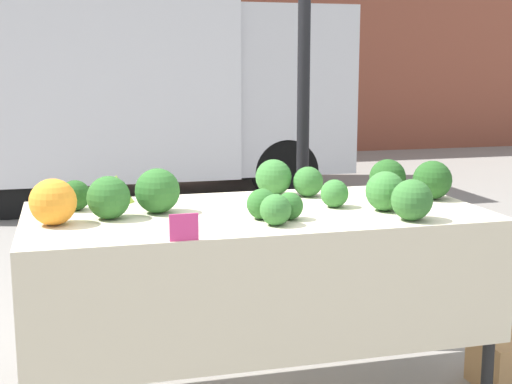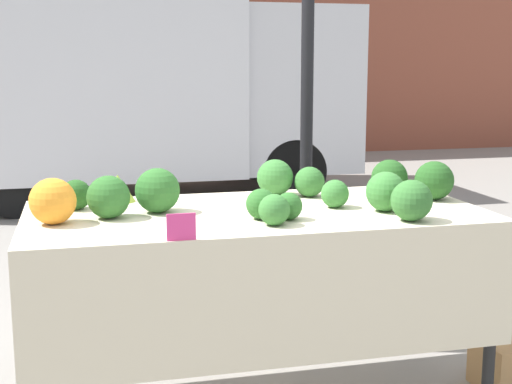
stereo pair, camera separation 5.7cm
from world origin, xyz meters
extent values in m
cylinder|color=black|center=(0.51, 0.91, 1.22)|extent=(0.07, 0.07, 2.45)
cube|color=silver|center=(-0.53, 5.31, 1.57)|extent=(3.00, 2.21, 2.50)
cube|color=silver|center=(1.63, 5.31, 1.22)|extent=(1.32, 2.03, 1.80)
cylinder|color=black|center=(1.49, 4.40, 0.35)|extent=(0.71, 0.22, 0.71)
cylinder|color=black|center=(1.49, 6.21, 0.35)|extent=(0.71, 0.22, 0.71)
cylinder|color=black|center=(-1.36, 4.40, 0.35)|extent=(0.71, 0.22, 0.71)
cylinder|color=black|center=(-1.36, 6.21, 0.35)|extent=(0.71, 0.22, 0.71)
cube|color=beige|center=(0.00, 0.00, 0.87)|extent=(1.93, 0.91, 0.03)
cube|color=beige|center=(0.00, -0.45, 0.61)|extent=(1.93, 0.01, 0.49)
cylinder|color=black|center=(-0.91, -0.40, 0.43)|extent=(0.05, 0.05, 0.85)
cylinder|color=black|center=(0.91, -0.40, 0.43)|extent=(0.05, 0.05, 0.85)
cylinder|color=black|center=(-0.91, 0.40, 0.43)|extent=(0.05, 0.05, 0.85)
cylinder|color=black|center=(0.91, 0.40, 0.43)|extent=(0.05, 0.05, 0.85)
sphere|color=orange|center=(-0.83, -0.07, 0.97)|extent=(0.18, 0.18, 0.18)
cone|color=#93B238|center=(-0.56, 0.34, 0.94)|extent=(0.15, 0.15, 0.12)
sphere|color=#387533|center=(0.17, 0.32, 0.97)|extent=(0.17, 0.17, 0.17)
sphere|color=#23511E|center=(-0.74, 0.20, 0.95)|extent=(0.13, 0.13, 0.13)
sphere|color=#336B2D|center=(0.55, -0.35, 0.97)|extent=(0.17, 0.17, 0.17)
sphere|color=#336B2D|center=(0.32, 0.25, 0.95)|extent=(0.14, 0.14, 0.14)
sphere|color=#23511E|center=(0.70, 0.19, 0.97)|extent=(0.17, 0.17, 0.17)
sphere|color=#387533|center=(0.35, -0.02, 0.94)|extent=(0.12, 0.12, 0.12)
sphere|color=#2D6628|center=(0.08, -0.21, 0.94)|extent=(0.11, 0.11, 0.11)
sphere|color=#2D6628|center=(-0.02, -0.17, 0.94)|extent=(0.12, 0.12, 0.12)
sphere|color=#2D6628|center=(-0.41, 0.06, 0.98)|extent=(0.19, 0.19, 0.19)
sphere|color=#387533|center=(0.00, -0.29, 0.94)|extent=(0.12, 0.12, 0.12)
sphere|color=#2D6628|center=(-0.61, -0.01, 0.97)|extent=(0.17, 0.17, 0.17)
sphere|color=#23511E|center=(0.85, 0.04, 0.97)|extent=(0.18, 0.18, 0.18)
sphere|color=#387533|center=(0.53, -0.15, 0.97)|extent=(0.17, 0.17, 0.17)
cube|color=#E53D84|center=(-0.38, -0.44, 0.93)|extent=(0.10, 0.01, 0.10)
camera|label=1|loc=(-0.77, -2.87, 1.50)|focal=50.00mm
camera|label=2|loc=(-0.71, -2.89, 1.50)|focal=50.00mm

